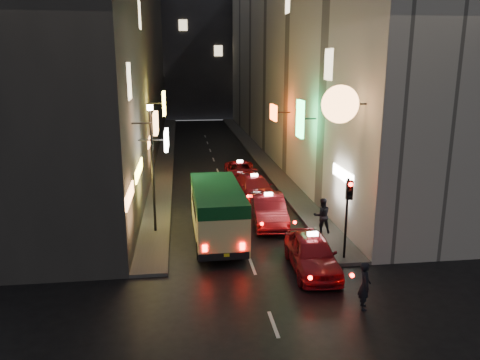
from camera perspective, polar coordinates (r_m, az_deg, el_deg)
name	(u,v)px	position (r m, az deg, el deg)	size (l,w,h in m)	color
building_left	(119,54)	(43.68, -14.59, 14.60)	(7.53, 52.00, 18.00)	#353230
building_right	(297,55)	(44.70, 6.94, 14.91)	(7.94, 52.00, 18.00)	#A7A299
building_far	(196,45)	(75.47, -5.36, 16.09)	(30.00, 10.00, 22.00)	#313035
sidewalk_left	(166,154)	(44.16, -9.04, 3.20)	(1.50, 52.00, 0.15)	#494644
sidewalk_right	(256,151)	(44.70, 1.93, 3.50)	(1.50, 52.00, 0.15)	#494644
minibus	(217,207)	(21.97, -2.78, -3.36)	(2.29, 6.26, 2.68)	#D7D686
taxi_near	(312,250)	(19.44, 8.78, -8.47)	(2.45, 5.55, 1.91)	maroon
taxi_second	(268,207)	(24.64, 3.47, -3.36)	(2.65, 5.77, 1.96)	maroon
taxi_third	(254,186)	(29.20, 1.75, -0.69)	(2.82, 5.46, 1.83)	maroon
taxi_far	(240,170)	(33.80, -0.01, 1.25)	(2.26, 4.92, 1.70)	maroon
pedestrian_crossing	(365,282)	(16.93, 14.99, -11.97)	(0.64, 0.41, 1.94)	black
pedestrian_sidewalk	(322,213)	(23.22, 9.97, -4.00)	(0.75, 0.47, 2.00)	black
traffic_light	(348,202)	(19.90, 13.06, -2.60)	(0.26, 0.43, 3.50)	black
lamp_post	(152,160)	(22.87, -10.63, 2.36)	(0.28, 0.28, 6.22)	black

